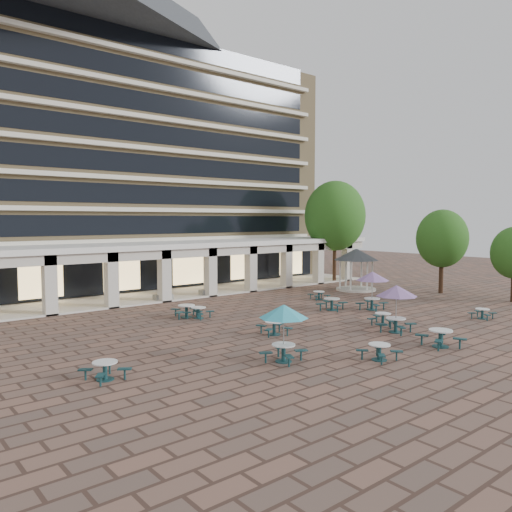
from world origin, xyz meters
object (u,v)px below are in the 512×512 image
at_px(picnic_table_0, 105,369).
at_px(picnic_table_1, 379,350).
at_px(gazebo, 356,259).
at_px(planter_left, 163,295).
at_px(planter_right, 208,289).
at_px(picnic_table_2, 441,337).

relative_size(picnic_table_0, picnic_table_1, 1.10).
xyz_separation_m(gazebo, planter_left, (-16.05, 5.77, -2.33)).
bearing_deg(picnic_table_1, gazebo, 42.60).
bearing_deg(planter_right, gazebo, -25.91).
xyz_separation_m(picnic_table_1, picnic_table_2, (4.24, -0.49, 0.08)).
bearing_deg(picnic_table_0, gazebo, 10.55).
relative_size(picnic_table_1, picnic_table_2, 0.71).
distance_m(planter_left, planter_right, 4.18).
xyz_separation_m(picnic_table_2, planter_left, (-3.72, 21.14, -0.09)).
relative_size(picnic_table_1, planter_right, 1.10).
relative_size(gazebo, planter_right, 2.62).
bearing_deg(planter_left, planter_right, -0.00).
bearing_deg(picnic_table_1, picnic_table_0, 154.81).
distance_m(picnic_table_0, planter_right, 21.78).
distance_m(picnic_table_0, picnic_table_1, 11.75).
height_order(gazebo, planter_right, gazebo).
bearing_deg(picnic_table_0, picnic_table_2, -29.99).
xyz_separation_m(gazebo, planter_right, (-11.87, 5.77, -2.23)).
bearing_deg(picnic_table_1, planter_left, 89.23).
bearing_deg(planter_right, picnic_table_0, -134.53).
bearing_deg(gazebo, planter_left, 160.24).
bearing_deg(gazebo, picnic_table_2, -128.72).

